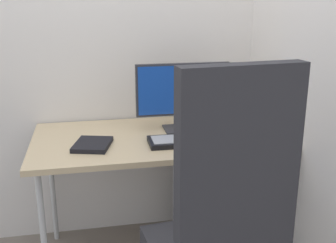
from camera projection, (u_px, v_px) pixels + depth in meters
name	position (u px, v px, depth m)	size (l,w,h in m)	color
wall_back	(144.00, 13.00, 2.45)	(3.11, 0.04, 2.80)	white
wall_side_right	(308.00, 16.00, 1.97)	(0.04, 2.50, 2.80)	white
desk	(157.00, 144.00, 2.28)	(1.34, 0.73, 0.76)	#D1B78C
office_chair	(222.00, 223.00, 1.59)	(0.61, 0.61, 1.28)	black
filing_cabinet	(220.00, 206.00, 2.45)	(0.47, 0.52, 0.59)	#B2B5BA
monitor	(183.00, 93.00, 2.31)	(0.53, 0.17, 0.38)	#333338
keyboard	(192.00, 140.00, 2.15)	(0.46, 0.17, 0.03)	black
mouse	(266.00, 136.00, 2.19)	(0.05, 0.09, 0.04)	#333338
pen_holder	(244.00, 112.00, 2.53)	(0.09, 0.09, 0.18)	#B2B5BA
notebook	(93.00, 144.00, 2.09)	(0.17, 0.21, 0.02)	black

